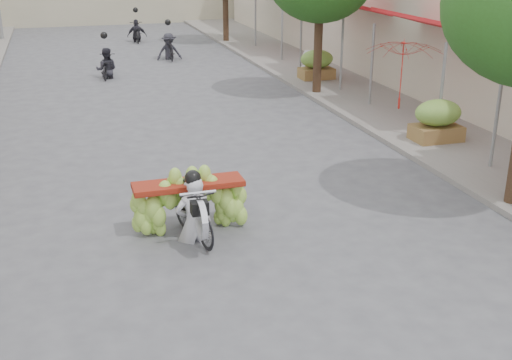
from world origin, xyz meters
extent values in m
cube|color=gray|center=(7.00, 15.00, 0.06)|extent=(4.00, 60.00, 0.12)
cylinder|color=slate|center=(6.30, 5.90, 1.27)|extent=(0.08, 0.08, 2.55)
cube|color=red|center=(7.12, 10.00, 2.75)|extent=(1.77, 4.20, 0.53)
cylinder|color=slate|center=(6.30, 8.10, 1.27)|extent=(0.08, 0.08, 2.55)
cylinder|color=slate|center=(6.30, 11.90, 1.27)|extent=(0.08, 0.08, 2.55)
cube|color=red|center=(7.12, 16.00, 2.75)|extent=(1.77, 4.20, 0.53)
cylinder|color=slate|center=(6.30, 14.10, 1.27)|extent=(0.08, 0.08, 2.55)
cylinder|color=slate|center=(6.30, 17.90, 1.27)|extent=(0.08, 0.08, 2.55)
cylinder|color=slate|center=(6.30, 20.10, 1.27)|extent=(0.08, 0.08, 2.55)
cylinder|color=slate|center=(6.30, 23.90, 1.27)|extent=(0.08, 0.08, 2.55)
cylinder|color=#3A2719|center=(5.40, 14.00, 1.60)|extent=(0.28, 0.28, 3.20)
cylinder|color=#3A2719|center=(5.40, 26.00, 1.60)|extent=(0.28, 0.28, 3.20)
cube|color=brown|center=(6.20, 8.00, 0.37)|extent=(1.20, 0.80, 0.50)
ellipsoid|color=#6E9C3A|center=(6.20, 8.00, 0.95)|extent=(1.20, 0.88, 0.66)
cube|color=brown|center=(6.20, 16.00, 0.37)|extent=(1.20, 0.80, 0.50)
ellipsoid|color=#6E9C3A|center=(6.20, 16.00, 0.95)|extent=(1.20, 0.88, 0.66)
imported|color=black|center=(-0.77, 4.45, 0.50)|extent=(0.81, 1.77, 1.01)
cylinder|color=silver|center=(-0.77, 3.80, 0.62)|extent=(0.10, 0.66, 0.66)
cube|color=black|center=(-0.77, 3.90, 0.80)|extent=(0.28, 0.22, 0.22)
cylinder|color=silver|center=(-0.77, 4.00, 1.02)|extent=(0.60, 0.05, 0.05)
cube|color=maroon|center=(-0.77, 4.80, 0.88)|extent=(1.93, 0.55, 0.10)
imported|color=silver|center=(-0.77, 4.40, 1.18)|extent=(0.63, 0.47, 1.75)
sphere|color=black|center=(-0.77, 4.37, 2.02)|extent=(0.28, 0.28, 0.28)
imported|color=#AC1D16|center=(5.76, 9.11, 2.52)|extent=(2.54, 2.54, 1.84)
imported|color=silver|center=(6.19, 16.74, 1.04)|extent=(1.04, 0.99, 1.84)
imported|color=black|center=(-1.04, 18.92, 0.42)|extent=(0.88, 1.59, 0.84)
imported|color=#28272F|center=(-1.04, 18.92, 1.12)|extent=(0.88, 0.65, 1.65)
sphere|color=black|center=(-1.04, 18.92, 1.58)|extent=(0.26, 0.26, 0.26)
imported|color=black|center=(1.86, 22.12, 0.54)|extent=(0.55, 1.84, 1.08)
imported|color=#28272F|center=(1.86, 22.12, 1.12)|extent=(1.07, 0.57, 1.65)
sphere|color=black|center=(1.86, 22.12, 1.58)|extent=(0.26, 0.26, 0.26)
imported|color=black|center=(1.18, 27.62, 0.47)|extent=(0.76, 1.72, 0.94)
imported|color=#28272F|center=(1.18, 27.62, 1.12)|extent=(1.01, 0.63, 1.65)
sphere|color=black|center=(1.18, 27.62, 1.58)|extent=(0.26, 0.26, 0.26)
camera|label=1|loc=(-2.69, -5.51, 4.88)|focal=45.00mm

